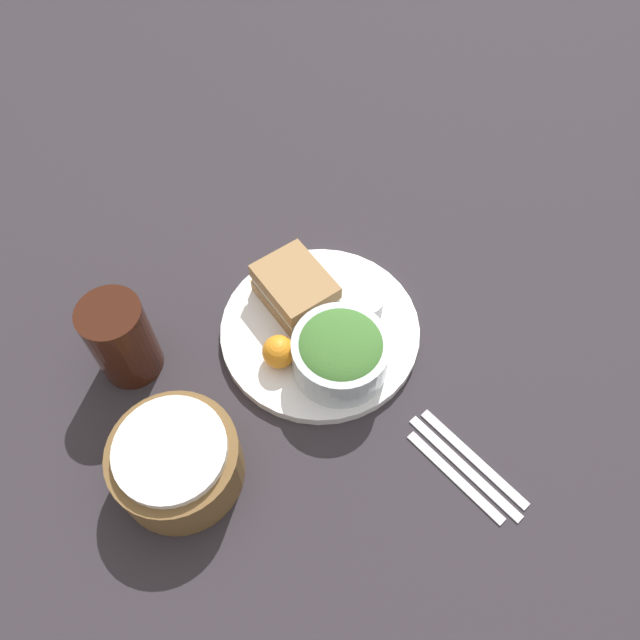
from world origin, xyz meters
TOP-DOWN VIEW (x-y plane):
  - ground_plane at (0.00, 0.00)m, footprint 4.00×4.00m
  - plate at (0.00, 0.00)m, footprint 0.28×0.28m
  - sandwich at (0.05, -0.02)m, footprint 0.13×0.11m
  - salad_bowl at (-0.06, 0.03)m, footprint 0.13×0.13m
  - dressing_cup at (-0.04, -0.06)m, footprint 0.05×0.05m
  - orange_wedge at (0.02, 0.07)m, footprint 0.05×0.05m
  - drink_glass at (0.18, 0.19)m, footprint 0.08×0.08m
  - bread_basket at (0.02, 0.27)m, footprint 0.16×0.16m
  - fork at (-0.27, 0.04)m, footprint 0.17×0.05m
  - knife at (-0.26, 0.06)m, footprint 0.18×0.05m
  - spoon at (-0.26, 0.07)m, footprint 0.15×0.04m

SIDE VIEW (x-z plane):
  - ground_plane at x=0.00m, z-range 0.00..0.00m
  - fork at x=-0.27m, z-range 0.00..0.01m
  - knife at x=-0.26m, z-range 0.00..0.01m
  - spoon at x=-0.26m, z-range 0.00..0.01m
  - plate at x=0.00m, z-range 0.00..0.02m
  - dressing_cup at x=-0.04m, z-range 0.02..0.05m
  - orange_wedge at x=0.02m, z-range 0.02..0.06m
  - bread_basket at x=0.02m, z-range 0.00..0.09m
  - sandwich at x=0.05m, z-range 0.02..0.07m
  - salad_bowl at x=-0.06m, z-range 0.02..0.09m
  - drink_glass at x=0.18m, z-range 0.00..0.13m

